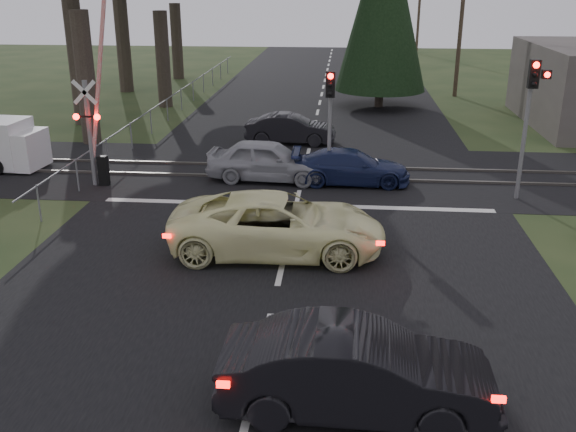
# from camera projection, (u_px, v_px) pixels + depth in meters

# --- Properties ---
(ground) EXTENTS (120.00, 120.00, 0.00)m
(ground) POSITION_uv_depth(u_px,v_px,m) (267.00, 333.00, 13.73)
(ground) COLOR #233418
(ground) RESTS_ON ground
(road) EXTENTS (14.00, 100.00, 0.01)m
(road) POSITION_uv_depth(u_px,v_px,m) (300.00, 189.00, 23.06)
(road) COLOR black
(road) RESTS_ON ground
(rail_corridor) EXTENTS (120.00, 8.00, 0.01)m
(rail_corridor) POSITION_uv_depth(u_px,v_px,m) (304.00, 173.00, 24.93)
(rail_corridor) COLOR black
(rail_corridor) RESTS_ON ground
(stop_line) EXTENTS (13.00, 0.35, 0.00)m
(stop_line) POSITION_uv_depth(u_px,v_px,m) (296.00, 205.00, 21.38)
(stop_line) COLOR silver
(stop_line) RESTS_ON ground
(rail_near) EXTENTS (120.00, 0.12, 0.10)m
(rail_near) POSITION_uv_depth(u_px,v_px,m) (302.00, 178.00, 24.17)
(rail_near) COLOR #59544C
(rail_near) RESTS_ON ground
(rail_far) EXTENTS (120.00, 0.12, 0.10)m
(rail_far) POSITION_uv_depth(u_px,v_px,m) (305.00, 166.00, 25.66)
(rail_far) COLOR #59544C
(rail_far) RESTS_ON ground
(crossing_signal) EXTENTS (1.62, 0.38, 6.96)m
(crossing_signal) POSITION_uv_depth(u_px,v_px,m) (96.00, 130.00, 22.75)
(crossing_signal) COLOR slate
(crossing_signal) RESTS_ON ground
(traffic_signal_right) EXTENTS (0.68, 0.48, 4.70)m
(traffic_signal_right) POSITION_uv_depth(u_px,v_px,m) (531.00, 103.00, 20.79)
(traffic_signal_right) COLOR slate
(traffic_signal_right) RESTS_ON ground
(traffic_signal_center) EXTENTS (0.32, 0.48, 4.10)m
(traffic_signal_center) POSITION_uv_depth(u_px,v_px,m) (330.00, 108.00, 22.63)
(traffic_signal_center) COLOR slate
(traffic_signal_center) RESTS_ON ground
(utility_pole_mid) EXTENTS (1.80, 0.26, 9.00)m
(utility_pole_mid) POSITION_uv_depth(u_px,v_px,m) (461.00, 19.00, 39.38)
(utility_pole_mid) COLOR #4C3D2D
(utility_pole_mid) RESTS_ON ground
(utility_pole_far) EXTENTS (1.80, 0.26, 9.00)m
(utility_pole_far) POSITION_uv_depth(u_px,v_px,m) (419.00, 4.00, 62.71)
(utility_pole_far) COLOR #4C3D2D
(utility_pole_far) RESTS_ON ground
(fence_left) EXTENTS (0.10, 36.00, 1.20)m
(fence_left) POSITION_uv_depth(u_px,v_px,m) (175.00, 115.00, 35.38)
(fence_left) COLOR slate
(fence_left) RESTS_ON ground
(cream_coupe) EXTENTS (5.94, 2.89, 1.63)m
(cream_coupe) POSITION_uv_depth(u_px,v_px,m) (278.00, 225.00, 17.47)
(cream_coupe) COLOR #F7F5B1
(cream_coupe) RESTS_ON ground
(dark_hatchback) EXTENTS (4.79, 1.74, 1.57)m
(dark_hatchback) POSITION_uv_depth(u_px,v_px,m) (357.00, 372.00, 11.00)
(dark_hatchback) COLOR black
(dark_hatchback) RESTS_ON ground
(silver_car) EXTENTS (4.58, 2.09, 1.52)m
(silver_car) POSITION_uv_depth(u_px,v_px,m) (268.00, 160.00, 23.80)
(silver_car) COLOR #94959B
(silver_car) RESTS_ON ground
(blue_sedan) EXTENTS (4.33, 1.79, 1.25)m
(blue_sedan) POSITION_uv_depth(u_px,v_px,m) (351.00, 167.00, 23.47)
(blue_sedan) COLOR #172047
(blue_sedan) RESTS_ON ground
(dark_car_far) EXTENTS (4.10, 1.58, 1.33)m
(dark_car_far) POSITION_uv_depth(u_px,v_px,m) (291.00, 129.00, 29.16)
(dark_car_far) COLOR black
(dark_car_far) RESTS_ON ground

